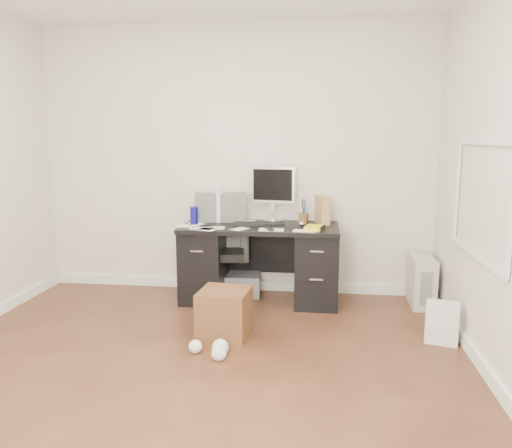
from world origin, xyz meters
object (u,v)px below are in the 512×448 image
at_px(office_chair, 220,248).
at_px(pc_tower, 421,281).
at_px(keyboard, 258,224).
at_px(wicker_basket, 225,313).
at_px(desk, 260,261).
at_px(lcd_monitor, 273,194).

height_order(office_chair, pc_tower, office_chair).
height_order(keyboard, pc_tower, keyboard).
distance_m(keyboard, wicker_basket, 1.10).
xyz_separation_m(desk, keyboard, (-0.01, -0.01, 0.36)).
height_order(lcd_monitor, pc_tower, lcd_monitor).
height_order(lcd_monitor, keyboard, lcd_monitor).
height_order(office_chair, wicker_basket, office_chair).
bearing_deg(lcd_monitor, wicker_basket, -95.91).
relative_size(desk, keyboard, 3.09).
bearing_deg(desk, wicker_basket, -100.49).
distance_m(keyboard, pc_tower, 1.65).
bearing_deg(lcd_monitor, pc_tower, 0.47).
bearing_deg(desk, pc_tower, 2.36).
xyz_separation_m(pc_tower, wicker_basket, (-1.72, -1.00, -0.04)).
relative_size(office_chair, pc_tower, 2.21).
xyz_separation_m(lcd_monitor, keyboard, (-0.12, -0.25, -0.27)).
bearing_deg(keyboard, office_chair, 168.09).
height_order(desk, pc_tower, desk).
xyz_separation_m(lcd_monitor, pc_tower, (1.44, -0.17, -0.80)).
relative_size(keyboard, office_chair, 0.47).
distance_m(pc_tower, wicker_basket, 1.99).
bearing_deg(wicker_basket, lcd_monitor, 76.77).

